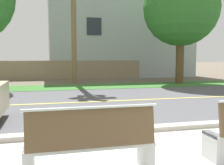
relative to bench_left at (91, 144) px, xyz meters
name	(u,v)px	position (x,y,z in m)	size (l,w,h in m)	color
ground_plane	(94,96)	(1.40, 7.57, -0.45)	(140.00, 140.00, 0.00)	#665B4C
curb_edge	(139,129)	(1.40, 1.92, -0.40)	(44.00, 0.30, 0.11)	#ADA89E
street_asphalt	(101,101)	(1.40, 6.07, -0.45)	(52.00, 8.00, 0.01)	#515156
road_centre_line	(101,101)	(1.40, 6.07, -0.45)	(48.00, 0.14, 0.01)	#E0CC4C
far_verge_grass	(83,87)	(1.40, 11.18, -0.45)	(48.00, 2.80, 0.02)	#38702D
bench_left	(91,144)	(0.00, 0.00, 0.00)	(1.80, 0.48, 1.01)	silver
shade_tree_left	(184,2)	(7.74, 11.61, 4.56)	(4.68, 4.68, 7.72)	brown
garden_wall	(55,70)	(0.06, 16.50, 0.25)	(13.00, 0.36, 1.40)	gray
house_across_street	(117,31)	(5.69, 19.70, 3.48)	(12.90, 6.91, 7.79)	#A3ADB2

